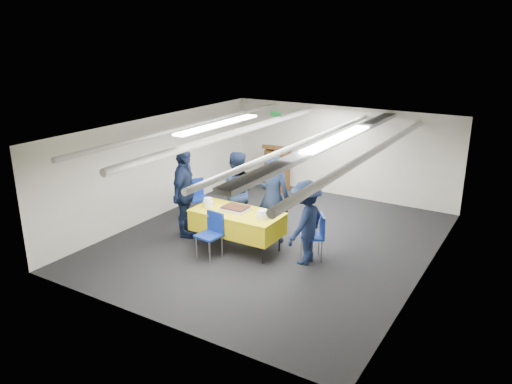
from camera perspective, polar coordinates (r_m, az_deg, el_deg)
ground at (r=10.27m, az=1.95°, el=-5.54°), size 7.00×7.00×0.00m
room_shell at (r=9.99m, az=3.68°, el=4.73°), size 6.00×7.00×2.30m
serving_table at (r=9.70m, az=-2.16°, el=-3.43°), size 1.77×0.88×0.77m
sheet_cake at (r=9.67m, az=-2.35°, el=-1.89°), size 0.51×0.39×0.09m
plate_stack_left at (r=9.91m, az=-5.48°, el=-1.22°), size 0.20×0.20×0.17m
plate_stack_right at (r=9.26m, az=0.79°, el=-2.60°), size 0.24×0.24×0.16m
podium at (r=13.32m, az=2.44°, el=2.83°), size 0.62×0.53×1.25m
chair_near at (r=9.41m, az=-5.07°, el=-4.37°), size 0.47×0.47×0.87m
chair_right at (r=9.36m, az=6.91°, el=-4.56°), size 0.58×0.58×0.87m
chair_left at (r=11.48m, az=-6.76°, el=-0.22°), size 0.58×0.58×0.87m
sailor_a at (r=9.94m, az=1.91°, el=-0.64°), size 0.78×0.62×1.85m
sailor_b at (r=10.44m, az=-2.31°, el=-0.02°), size 1.06×1.00×1.74m
sailor_c at (r=10.30m, az=-8.18°, el=-0.12°), size 0.81×1.18×1.86m
sailor_d at (r=9.09m, az=5.69°, el=-3.50°), size 0.63×1.04×1.57m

